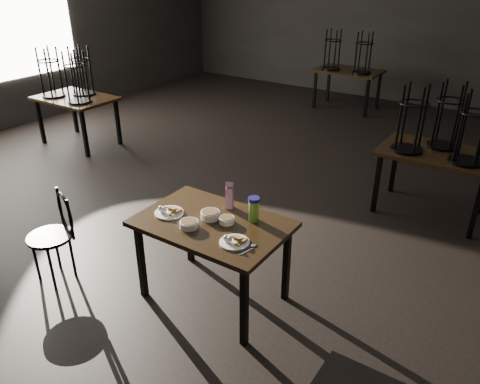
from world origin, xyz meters
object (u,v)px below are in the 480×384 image
Objects in this scene: main_table at (212,230)px; juice_carton at (230,196)px; water_bottle at (254,209)px; bentwood_chair at (56,230)px.

juice_carton is (-0.02, 0.27, 0.19)m from main_table.
water_bottle is (0.28, -0.07, -0.01)m from juice_carton.
water_bottle is at bearing 45.31° from bentwood_chair.
main_table is 4.99× the size of juice_carton.
water_bottle reaches higher than main_table.
water_bottle is (0.27, 0.20, 0.18)m from main_table.
juice_carton is 0.29m from water_bottle.
main_table is at bearing 42.40° from bentwood_chair.
juice_carton is at bearing 52.02° from bentwood_chair.
water_bottle is 1.79m from bentwood_chair.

